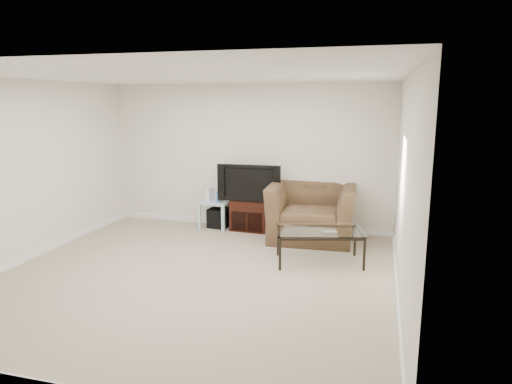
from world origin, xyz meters
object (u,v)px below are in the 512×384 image
(tv_stand, at_px, (251,215))
(subwoofer, at_px, (219,218))
(recliner, at_px, (312,203))
(television, at_px, (250,182))
(side_table, at_px, (217,214))
(coffee_table, at_px, (319,246))

(tv_stand, height_order, subwoofer, tv_stand)
(tv_stand, xyz_separation_m, recliner, (1.08, -0.23, 0.33))
(tv_stand, distance_m, television, 0.58)
(side_table, xyz_separation_m, subwoofer, (0.03, 0.02, -0.07))
(subwoofer, bearing_deg, tv_stand, -1.65)
(television, xyz_separation_m, coffee_table, (1.37, -1.31, -0.61))
(tv_stand, height_order, television, television)
(recliner, bearing_deg, subwoofer, 168.73)
(subwoofer, height_order, coffee_table, coffee_table)
(subwoofer, bearing_deg, television, -4.20)
(television, height_order, side_table, television)
(side_table, bearing_deg, coffee_table, -33.89)
(tv_stand, relative_size, television, 0.63)
(subwoofer, relative_size, coffee_table, 0.28)
(television, bearing_deg, subwoofer, 173.94)
(tv_stand, bearing_deg, side_table, -177.06)
(subwoofer, bearing_deg, coffee_table, -34.65)
(side_table, xyz_separation_m, recliner, (1.71, -0.23, 0.36))
(recliner, bearing_deg, television, 166.47)
(subwoofer, relative_size, recliner, 0.24)
(television, distance_m, side_table, 0.87)
(tv_stand, relative_size, subwoofer, 1.92)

